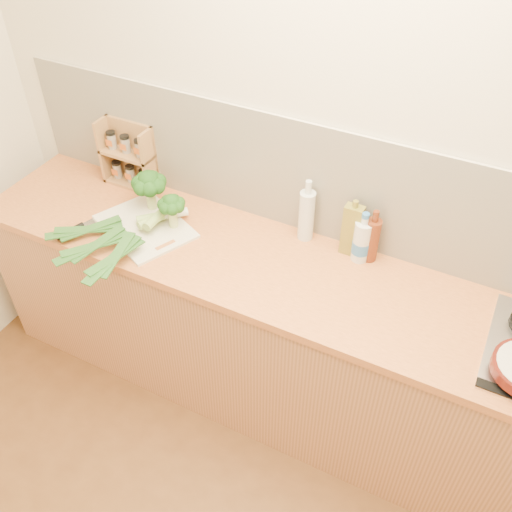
# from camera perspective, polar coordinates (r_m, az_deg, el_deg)

# --- Properties ---
(room_shell) EXTENTS (3.50, 3.50, 3.50)m
(room_shell) POSITION_cam_1_polar(r_m,az_deg,el_deg) (2.44, 8.29, 6.70)
(room_shell) COLOR beige
(room_shell) RESTS_ON ground
(counter) EXTENTS (3.20, 0.62, 0.90)m
(counter) POSITION_cam_1_polar(r_m,az_deg,el_deg) (2.73, 4.65, -8.95)
(counter) COLOR #B4784B
(counter) RESTS_ON ground
(chopping_board) EXTENTS (0.53, 0.47, 0.01)m
(chopping_board) POSITION_cam_1_polar(r_m,az_deg,el_deg) (2.68, -11.02, 2.93)
(chopping_board) COLOR white
(chopping_board) RESTS_ON counter
(broccoli_left) EXTENTS (0.16, 0.17, 0.20)m
(broccoli_left) POSITION_cam_1_polar(r_m,az_deg,el_deg) (2.70, -10.66, 7.13)
(broccoli_left) COLOR #B3C372
(broccoli_left) RESTS_ON chopping_board
(broccoli_right) EXTENTS (0.13, 0.13, 0.17)m
(broccoli_right) POSITION_cam_1_polar(r_m,az_deg,el_deg) (2.58, -8.45, 5.05)
(broccoli_right) COLOR #B3C372
(broccoli_right) RESTS_ON chopping_board
(leek_front) EXTENTS (0.49, 0.48, 0.04)m
(leek_front) POSITION_cam_1_polar(r_m,az_deg,el_deg) (2.68, -12.15, 3.44)
(leek_front) COLOR white
(leek_front) RESTS_ON chopping_board
(leek_mid) EXTENTS (0.30, 0.59, 0.04)m
(leek_mid) POSITION_cam_1_polar(r_m,az_deg,el_deg) (2.60, -12.12, 2.75)
(leek_mid) COLOR white
(leek_mid) RESTS_ON chopping_board
(leek_back) EXTENTS (0.10, 0.64, 0.04)m
(leek_back) POSITION_cam_1_polar(r_m,az_deg,el_deg) (2.56, -11.13, 2.64)
(leek_back) COLOR white
(leek_back) RESTS_ON chopping_board
(chefs_knife) EXTENTS (0.13, 0.34, 0.03)m
(chefs_knife) POSITION_cam_1_polar(r_m,az_deg,el_deg) (2.75, -17.36, 2.74)
(chefs_knife) COLOR silver
(chefs_knife) RESTS_ON counter
(spice_rack) EXTENTS (0.28, 0.11, 0.33)m
(spice_rack) POSITION_cam_1_polar(r_m,az_deg,el_deg) (2.92, -12.49, 9.57)
(spice_rack) COLOR #A07C44
(spice_rack) RESTS_ON counter
(oil_tin) EXTENTS (0.08, 0.05, 0.28)m
(oil_tin) POSITION_cam_1_polar(r_m,az_deg,el_deg) (2.46, 9.56, 2.61)
(oil_tin) COLOR olive
(oil_tin) RESTS_ON counter
(glass_bottle) EXTENTS (0.07, 0.07, 0.30)m
(glass_bottle) POSITION_cam_1_polar(r_m,az_deg,el_deg) (2.51, 5.07, 4.14)
(glass_bottle) COLOR silver
(glass_bottle) RESTS_ON counter
(amber_bottle) EXTENTS (0.06, 0.06, 0.26)m
(amber_bottle) POSITION_cam_1_polar(r_m,az_deg,el_deg) (2.45, 11.50, 1.65)
(amber_bottle) COLOR #602812
(amber_bottle) RESTS_ON counter
(water_bottle) EXTENTS (0.08, 0.08, 0.22)m
(water_bottle) POSITION_cam_1_polar(r_m,az_deg,el_deg) (2.45, 10.51, 1.37)
(water_bottle) COLOR silver
(water_bottle) RESTS_ON counter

